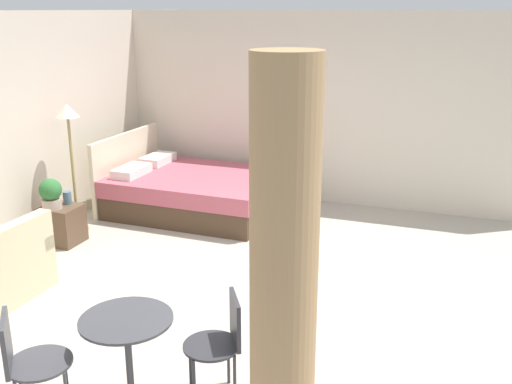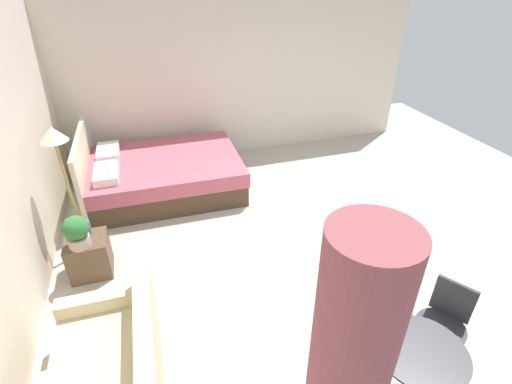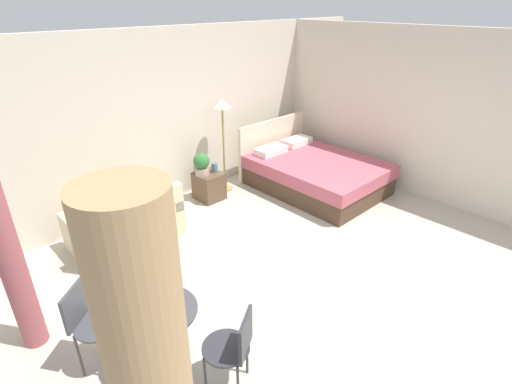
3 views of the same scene
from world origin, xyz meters
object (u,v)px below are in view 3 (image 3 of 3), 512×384
Objects in this scene: couch at (127,226)px; vase at (215,167)px; balcony_table at (162,329)px; potted_plant at (202,164)px; cafe_chair_near_couch at (235,344)px; nightstand at (209,186)px; cafe_chair_near_window at (89,319)px; floor_lamp at (223,116)px; bed at (314,172)px.

vase is at bearing 7.98° from couch.
balcony_table is at bearing -136.53° from vase.
cafe_chair_near_couch is at bearing -123.23° from potted_plant.
couch is at bearing -172.02° from vase.
nightstand is at bearing 168.63° from vase.
potted_plant is 0.43× the size of cafe_chair_near_window.
cafe_chair_near_couch is at bearing -99.16° from couch.
floor_lamp reaches higher than nightstand.
floor_lamp reaches higher than cafe_chair_near_window.
bed is 1.79m from vase.
couch reaches higher than vase.
floor_lamp is at bearing 50.89° from cafe_chair_near_couch.
cafe_chair_near_window is at bearing 128.68° from balcony_table.
floor_lamp is (0.54, 0.07, 0.67)m from potted_plant.
cafe_chair_near_window is 1.33m from cafe_chair_near_couch.
balcony_table is (-2.45, -2.46, 0.27)m from nightstand.
potted_plant is at bearing 56.77° from cafe_chair_near_couch.
bed is 3.19× the size of balcony_table.
bed is 4.34m from balcony_table.
nightstand is 3.49m from balcony_table.
nightstand is (-1.62, 0.98, -0.06)m from bed.
nightstand is 0.54× the size of cafe_chair_near_window.
couch is 3.12× the size of nightstand.
cafe_chair_near_window reaches higher than nightstand.
floor_lamp reaches higher than vase.
bed is 2.03m from potted_plant.
floor_lamp is 2.28× the size of balcony_table.
balcony_table is (-0.79, -2.19, 0.23)m from couch.
nightstand is at bearing 45.12° from balcony_table.
balcony_table is (-4.07, -1.49, 0.21)m from bed.
cafe_chair_near_couch is (-0.44, -2.76, 0.22)m from couch.
floor_lamp is at bearing 21.79° from vase.
bed is 1.90m from floor_lamp.
nightstand is 0.44m from potted_plant.
floor_lamp reaches higher than bed.
nightstand is 3.00× the size of vase.
couch is at bearing 54.15° from cafe_chair_near_window.
cafe_chair_near_window is 1.07× the size of cafe_chair_near_couch.
balcony_table is at bearing 121.35° from cafe_chair_near_couch.
couch is 2.80m from cafe_chair_near_couch.
nightstand is 1.26× the size of potted_plant.
vase is 0.09× the size of floor_lamp.
bed reaches higher than cafe_chair_near_window.
vase is (0.22, -0.06, -0.11)m from potted_plant.
cafe_chair_near_window is at bearing -144.48° from potted_plant.
floor_lamp is 3.97m from cafe_chair_near_window.
floor_lamp is at bearing 13.29° from nightstand.
potted_plant is 0.52× the size of balcony_table.
potted_plant is 3.40m from cafe_chair_near_window.
potted_plant is (-0.10, 0.03, 0.43)m from nightstand.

